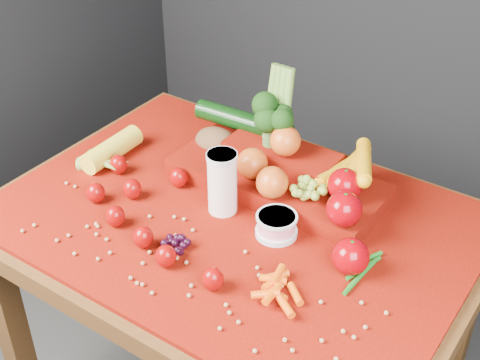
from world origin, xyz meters
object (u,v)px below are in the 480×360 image
Objects in this scene: milk_glass at (222,180)px; yogurt_bowl at (277,224)px; table at (235,251)px; produce_mound at (287,169)px.

milk_glass reaches higher than yogurt_bowl.
yogurt_bowl is (0.11, -0.00, 0.13)m from table.
yogurt_bowl is at bearing -2.48° from milk_glass.
milk_glass is 1.63× the size of yogurt_bowl.
table is 0.18m from yogurt_bowl.
table is at bearing -105.75° from produce_mound.
produce_mound reaches higher than table.
milk_glass is (-0.04, 0.00, 0.19)m from table.
table is at bearing -4.85° from milk_glass.
table is 0.19m from milk_glass.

